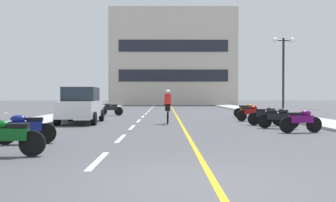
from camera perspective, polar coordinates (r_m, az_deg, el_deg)
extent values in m
plane|color=#47474C|center=(26.80, 0.68, -2.10)|extent=(140.00, 140.00, 0.00)
cube|color=#A8A8A3|center=(30.52, -13.09, -1.64)|extent=(2.40, 72.00, 0.12)
cube|color=#A8A8A3|center=(30.78, 14.09, -1.62)|extent=(2.40, 72.00, 0.12)
cube|color=silver|center=(8.02, -11.05, -9.26)|extent=(0.14, 2.20, 0.01)
cube|color=silver|center=(11.93, -7.51, -5.89)|extent=(0.14, 2.20, 0.01)
cube|color=silver|center=(15.88, -5.75, -4.19)|extent=(0.14, 2.20, 0.01)
cube|color=silver|center=(19.86, -4.69, -3.16)|extent=(0.14, 2.20, 0.01)
cube|color=silver|center=(23.84, -3.99, -2.47)|extent=(0.14, 2.20, 0.01)
cube|color=silver|center=(27.83, -3.49, -1.98)|extent=(0.14, 2.20, 0.01)
cube|color=silver|center=(31.82, -3.11, -1.62)|extent=(0.14, 2.20, 0.01)
cube|color=silver|center=(35.81, -2.82, -1.33)|extent=(0.14, 2.20, 0.01)
cube|color=silver|center=(39.81, -2.59, -1.10)|extent=(0.14, 2.20, 0.01)
cube|color=silver|center=(43.80, -2.40, -0.92)|extent=(0.14, 2.20, 0.01)
cube|color=silver|center=(47.80, -2.24, -0.76)|extent=(0.14, 2.20, 0.01)
cube|color=silver|center=(51.79, -2.10, -0.63)|extent=(0.14, 2.20, 0.01)
cube|color=gold|center=(29.80, 1.04, -1.79)|extent=(0.12, 66.00, 0.01)
cube|color=beige|center=(55.00, 0.77, 6.77)|extent=(18.41, 7.89, 14.01)
cube|color=#1E232D|center=(50.80, 0.87, 4.08)|extent=(15.46, 0.10, 1.68)
cube|color=#1E232D|center=(51.20, 0.87, 8.78)|extent=(15.46, 0.10, 1.68)
cylinder|color=black|center=(24.36, 17.85, 3.69)|extent=(0.14, 0.14, 4.98)
cylinder|color=black|center=(24.59, 17.88, 9.15)|extent=(1.10, 0.08, 0.08)
sphere|color=white|center=(24.42, 16.64, 9.21)|extent=(0.36, 0.36, 0.36)
sphere|color=white|center=(24.76, 19.10, 9.09)|extent=(0.36, 0.36, 0.36)
cylinder|color=black|center=(20.28, -15.27, -2.20)|extent=(0.25, 0.65, 0.64)
cylinder|color=black|center=(19.99, -10.50, -2.23)|extent=(0.25, 0.65, 0.64)
cylinder|color=black|center=(17.56, -17.20, -2.70)|extent=(0.25, 0.65, 0.64)
cylinder|color=black|center=(17.23, -11.70, -2.74)|extent=(0.25, 0.65, 0.64)
cube|color=silver|center=(18.73, -13.64, -1.23)|extent=(1.89, 4.27, 0.80)
cube|color=#1E2833|center=(18.71, -13.65, 1.06)|extent=(1.66, 2.27, 0.70)
cylinder|color=black|center=(8.92, -20.75, -6.34)|extent=(0.60, 0.13, 0.60)
cube|color=#0C4C19|center=(9.07, -24.08, -4.84)|extent=(0.91, 0.32, 0.28)
cube|color=black|center=(8.97, -22.60, -3.61)|extent=(0.45, 0.26, 0.10)
cylinder|color=black|center=(11.30, -24.43, -4.83)|extent=(0.61, 0.23, 0.60)
cylinder|color=black|center=(11.14, -18.85, -4.88)|extent=(0.61, 0.23, 0.60)
cube|color=navy|center=(11.19, -21.67, -3.74)|extent=(0.94, 0.47, 0.28)
ellipsoid|color=navy|center=(11.20, -22.69, -2.62)|extent=(0.48, 0.33, 0.22)
cube|color=black|center=(11.14, -20.40, -2.73)|extent=(0.48, 0.33, 0.10)
cylinder|color=silver|center=(11.26, -24.45, -1.79)|extent=(0.16, 0.59, 0.03)
cylinder|color=black|center=(14.69, 22.20, -3.50)|extent=(0.61, 0.20, 0.60)
cylinder|color=black|center=(14.14, 18.42, -3.65)|extent=(0.61, 0.20, 0.60)
cube|color=#590C59|center=(14.39, 20.35, -2.71)|extent=(0.93, 0.43, 0.28)
ellipsoid|color=#590C59|center=(14.48, 21.03, -1.82)|extent=(0.47, 0.31, 0.22)
cube|color=black|center=(14.26, 19.48, -1.93)|extent=(0.47, 0.31, 0.10)
cylinder|color=silver|center=(14.66, 22.21, -1.17)|extent=(0.13, 0.60, 0.03)
cylinder|color=black|center=(15.97, 19.07, -3.13)|extent=(0.60, 0.27, 0.60)
cylinder|color=black|center=(15.95, 15.12, -3.12)|extent=(0.60, 0.27, 0.60)
cube|color=black|center=(15.94, 17.10, -2.34)|extent=(0.94, 0.52, 0.28)
ellipsoid|color=black|center=(15.93, 17.82, -1.55)|extent=(0.49, 0.35, 0.22)
cube|color=black|center=(15.93, 16.20, -1.62)|extent=(0.49, 0.35, 0.10)
cylinder|color=silver|center=(15.94, 19.08, -0.98)|extent=(0.20, 0.58, 0.03)
cylinder|color=black|center=(17.35, 17.15, -2.81)|extent=(0.60, 0.27, 0.60)
cylinder|color=black|center=(17.37, 13.51, -2.78)|extent=(0.60, 0.27, 0.60)
cube|color=black|center=(17.34, 15.33, -2.07)|extent=(0.94, 0.53, 0.28)
ellipsoid|color=black|center=(17.32, 16.00, -1.35)|extent=(0.49, 0.36, 0.22)
cube|color=black|center=(17.34, 14.51, -1.41)|extent=(0.49, 0.36, 0.10)
cylinder|color=silver|center=(17.32, 17.16, -0.83)|extent=(0.21, 0.58, 0.03)
cylinder|color=black|center=(20.46, 14.24, -2.23)|extent=(0.60, 0.30, 0.60)
cylinder|color=black|center=(19.86, 11.62, -2.32)|extent=(0.60, 0.30, 0.60)
cube|color=maroon|center=(20.14, 12.95, -1.65)|extent=(0.94, 0.57, 0.28)
ellipsoid|color=maroon|center=(20.24, 13.43, -1.01)|extent=(0.50, 0.37, 0.22)
cube|color=black|center=(20.00, 12.36, -1.09)|extent=(0.50, 0.37, 0.10)
cylinder|color=silver|center=(20.43, 14.25, -0.55)|extent=(0.23, 0.58, 0.03)
cylinder|color=black|center=(23.40, 13.69, -1.83)|extent=(0.61, 0.16, 0.60)
cylinder|color=black|center=(23.04, 11.12, -1.87)|extent=(0.61, 0.16, 0.60)
cube|color=brown|center=(23.20, 12.41, -1.31)|extent=(0.92, 0.37, 0.28)
ellipsoid|color=brown|center=(23.26, 12.88, -0.76)|extent=(0.46, 0.28, 0.22)
cube|color=black|center=(23.12, 11.83, -0.82)|extent=(0.46, 0.28, 0.10)
cylinder|color=silver|center=(23.37, 13.69, -0.36)|extent=(0.09, 0.60, 0.03)
cylinder|color=black|center=(25.27, -10.33, -1.62)|extent=(0.61, 0.15, 0.60)
cylinder|color=black|center=(25.20, -7.84, -1.62)|extent=(0.61, 0.15, 0.60)
cube|color=black|center=(25.22, -9.09, -1.12)|extent=(0.92, 0.36, 0.28)
ellipsoid|color=black|center=(25.22, -9.54, -0.62)|extent=(0.46, 0.28, 0.22)
cube|color=black|center=(25.20, -8.52, -0.66)|extent=(0.46, 0.28, 0.10)
cylinder|color=silver|center=(25.25, -10.34, -0.26)|extent=(0.08, 0.60, 0.03)
torus|color=black|center=(18.20, 0.02, -2.47)|extent=(0.07, 0.72, 0.72)
torus|color=black|center=(17.15, -0.10, -2.67)|extent=(0.07, 0.72, 0.72)
cylinder|color=black|center=(17.63, -0.04, -1.60)|extent=(0.08, 0.95, 0.04)
cube|color=black|center=(17.47, -0.06, -0.90)|extent=(0.11, 0.20, 0.06)
cylinder|color=black|center=(18.07, 0.01, -0.74)|extent=(0.42, 0.05, 0.03)
cube|color=black|center=(17.53, -0.05, -1.12)|extent=(0.25, 0.37, 0.28)
cube|color=red|center=(17.67, -0.04, 0.19)|extent=(0.34, 0.47, 0.61)
sphere|color=beige|center=(17.79, -0.02, 1.32)|extent=(0.20, 0.20, 0.20)
ellipsoid|color=white|center=(17.80, -0.02, 1.55)|extent=(0.24, 0.26, 0.16)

